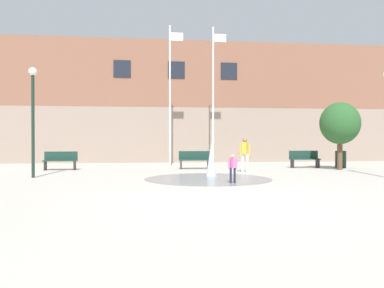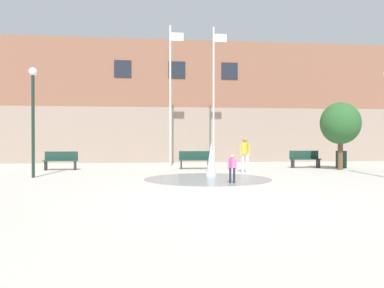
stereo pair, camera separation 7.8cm
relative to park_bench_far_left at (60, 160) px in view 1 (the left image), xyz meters
name	(u,v)px [view 1 (the left image)]	position (x,y,z in m)	size (l,w,h in m)	color
ground_plane	(222,202)	(6.10, -10.29, -0.48)	(100.00, 100.00, 0.00)	#B2ADA3
library_building	(174,105)	(6.10, 8.48, 3.56)	(36.00, 6.05, 8.07)	gray
splash_fountain	(210,167)	(6.74, -4.43, -0.09)	(4.81, 4.81, 1.38)	gray
park_bench_far_left	(60,160)	(0.00, 0.00, 0.00)	(1.60, 0.44, 0.91)	#28282D
park_bench_center	(195,160)	(6.65, -0.03, 0.00)	(1.60, 0.44, 0.91)	#28282D
park_bench_under_right_flagpole	(305,159)	(12.58, 0.14, 0.00)	(1.60, 0.44, 0.91)	#28282D
adult_in_red	(245,152)	(8.72, -2.21, 0.45)	(0.50, 0.39, 1.59)	silver
child_with_pink_shirt	(233,166)	(7.21, -6.46, 0.10)	(0.31, 0.24, 0.99)	#1E233D
flagpole_left	(170,92)	(5.54, 2.17, 3.75)	(0.80, 0.10, 7.96)	silver
flagpole_right	(214,92)	(8.02, 2.17, 3.74)	(0.80, 0.10, 7.96)	silver
lamp_post_left_lane	(33,107)	(-0.15, -3.79, 2.30)	(0.32, 0.32, 4.31)	#192D23
trash_can	(341,159)	(14.52, -0.04, -0.03)	(0.56, 0.56, 0.90)	#193323
street_tree_near_building	(340,124)	(13.75, -1.39, 1.82)	(1.95, 1.95, 3.35)	brown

